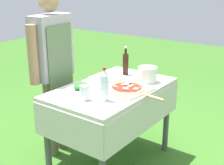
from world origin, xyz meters
TOP-DOWN VIEW (x-y plane):
  - ground_plane at (0.00, 0.00)m, footprint 12.00×12.00m
  - prep_table at (0.00, 0.00)m, footprint 1.17×0.73m
  - person_cook at (-0.12, 0.60)m, footprint 0.59×0.24m
  - pizza_on_peel at (0.01, -0.16)m, footprint 0.39×0.57m
  - oil_bottle at (0.38, 0.11)m, footprint 0.06×0.06m
  - water_bottle at (-0.29, -0.14)m, footprint 0.07×0.07m
  - herb_container at (-0.20, 0.19)m, footprint 0.21×0.16m
  - mixing_tub at (0.32, -0.18)m, footprint 0.18×0.18m
  - plate_stack at (0.18, 0.17)m, footprint 0.27×0.27m
  - sauce_jar at (-0.37, -0.01)m, footprint 0.08×0.08m

SIDE VIEW (x-z plane):
  - ground_plane at x=0.00m, z-range 0.00..0.00m
  - prep_table at x=0.00m, z-range 0.27..1.04m
  - plate_stack at x=0.18m, z-range 0.77..0.80m
  - pizza_on_peel at x=0.01m, z-range 0.76..0.82m
  - herb_container at x=-0.20m, z-range 0.77..0.83m
  - sauce_jar at x=-0.37m, z-range 0.77..0.89m
  - mixing_tub at x=0.32m, z-range 0.77..0.91m
  - oil_bottle at x=0.38m, z-range 0.75..1.03m
  - water_bottle at x=-0.29m, z-range 0.77..1.03m
  - person_cook at x=-0.12m, z-range 0.14..1.71m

